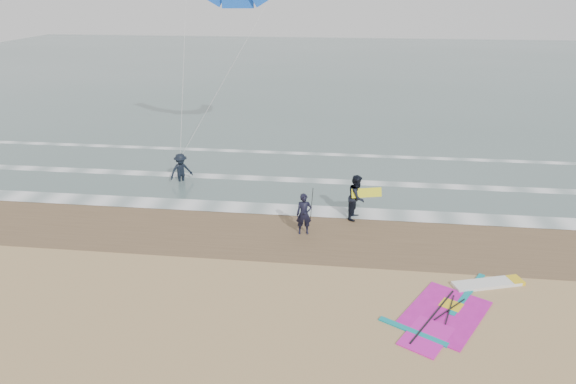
# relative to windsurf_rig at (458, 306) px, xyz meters

# --- Properties ---
(ground) EXTENTS (120.00, 120.00, 0.00)m
(ground) POSITION_rel_windsurf_rig_xyz_m (-4.52, -1.49, -0.03)
(ground) COLOR tan
(ground) RESTS_ON ground
(sea_water) EXTENTS (120.00, 80.00, 0.02)m
(sea_water) POSITION_rel_windsurf_rig_xyz_m (-4.52, 46.51, -0.02)
(sea_water) COLOR #47605E
(sea_water) RESTS_ON ground
(wet_sand_band) EXTENTS (120.00, 5.00, 0.01)m
(wet_sand_band) POSITION_rel_windsurf_rig_xyz_m (-4.52, 4.51, -0.03)
(wet_sand_band) COLOR brown
(wet_sand_band) RESTS_ON ground
(foam_waterline) EXTENTS (120.00, 9.15, 0.02)m
(foam_waterline) POSITION_rel_windsurf_rig_xyz_m (-4.52, 8.95, -0.00)
(foam_waterline) COLOR white
(foam_waterline) RESTS_ON ground
(windsurf_rig) EXTENTS (5.02, 4.75, 0.12)m
(windsurf_rig) POSITION_rel_windsurf_rig_xyz_m (0.00, 0.00, 0.00)
(windsurf_rig) COLOR white
(windsurf_rig) RESTS_ON ground
(person_standing) EXTENTS (0.69, 0.51, 1.73)m
(person_standing) POSITION_rel_windsurf_rig_xyz_m (-5.32, 4.51, 0.83)
(person_standing) COLOR black
(person_standing) RESTS_ON ground
(person_walking) EXTENTS (1.00, 1.14, 1.98)m
(person_walking) POSITION_rel_windsurf_rig_xyz_m (-3.22, 6.25, 0.96)
(person_walking) COLOR black
(person_walking) RESTS_ON ground
(person_wading) EXTENTS (1.35, 1.31, 1.86)m
(person_wading) POSITION_rel_windsurf_rig_xyz_m (-12.10, 9.62, 0.90)
(person_wading) COLOR black
(person_wading) RESTS_ON ground
(held_pole) EXTENTS (0.17, 0.86, 1.82)m
(held_pole) POSITION_rel_windsurf_rig_xyz_m (-5.02, 4.51, 1.23)
(held_pole) COLOR black
(held_pole) RESTS_ON ground
(carried_kiteboard) EXTENTS (1.30, 0.51, 0.39)m
(carried_kiteboard) POSITION_rel_windsurf_rig_xyz_m (-2.82, 6.15, 1.22)
(carried_kiteboard) COLOR yellow
(carried_kiteboard) RESTS_ON ground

